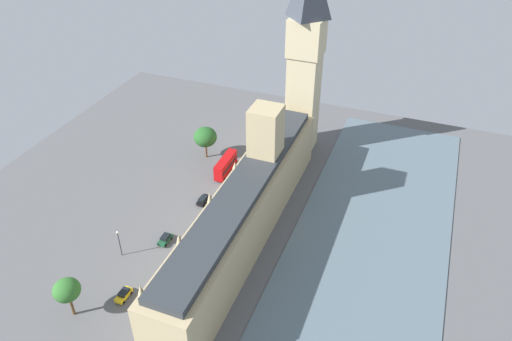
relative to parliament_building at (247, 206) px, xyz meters
name	(u,v)px	position (x,y,z in m)	size (l,w,h in m)	color
ground_plane	(237,233)	(1.99, 1.33, -8.00)	(143.73, 143.73, 0.00)	#565659
river_thames	(362,267)	(-27.51, 1.33, -7.87)	(34.82, 129.36, 0.25)	slate
parliament_building	(247,206)	(0.00, 0.00, 0.00)	(11.00, 73.73, 26.93)	tan
clock_tower	(306,52)	(-0.41, -41.08, 21.44)	(9.07, 9.07, 56.92)	#CCBA8E
double_decker_bus_near_tower	(226,165)	(14.53, -20.29, -5.36)	(2.77, 10.54, 4.75)	#B20C0F
car_black_trailing	(203,200)	(14.50, -6.20, -7.11)	(2.10, 4.43, 1.74)	black
car_dark_green_far_end	(165,239)	(16.22, 9.93, -7.11)	(1.93, 4.05, 1.74)	#19472D
car_yellow_cab_opposite_hall	(124,294)	(15.80, 27.17, -7.11)	(1.90, 4.10, 1.74)	gold
pedestrian_leading	(224,217)	(6.84, -2.12, -7.30)	(0.65, 0.63, 1.55)	gray
pedestrian_kerbside	(149,321)	(7.64, 30.73, -7.23)	(0.59, 0.68, 1.71)	maroon
plane_tree_under_trees	(67,290)	(22.57, 34.20, -1.18)	(5.20, 5.20, 9.09)	brown
plane_tree_corner	(205,137)	(23.07, -25.60, -1.33)	(6.58, 6.58, 9.49)	brown
street_lamp_midblock	(119,239)	(23.12, 17.09, -3.18)	(0.56, 0.56, 6.99)	black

